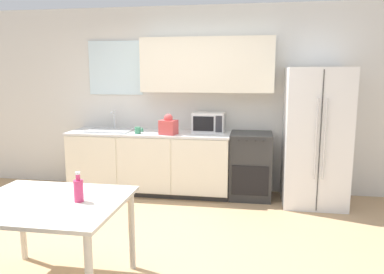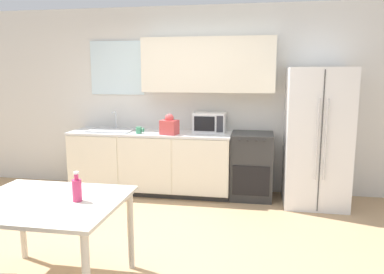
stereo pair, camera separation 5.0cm
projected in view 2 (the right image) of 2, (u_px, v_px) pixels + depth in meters
name	position (u px, v px, depth m)	size (l,w,h in m)	color
ground_plane	(152.00, 244.00, 3.86)	(12.00, 12.00, 0.00)	tan
wall_back	(191.00, 93.00, 5.53)	(12.00, 0.38, 2.70)	silver
kitchen_counter	(151.00, 162.00, 5.48)	(2.35, 0.66, 0.90)	#333333
oven_range	(252.00, 166.00, 5.25)	(0.57, 0.60, 0.92)	#2D2D2D
refrigerator	(316.00, 137.00, 4.94)	(0.80, 0.82, 1.82)	white
kitchen_sink	(112.00, 130.00, 5.52)	(0.65, 0.45, 0.27)	#B7BABC
microwave	(210.00, 122.00, 5.36)	(0.45, 0.33, 0.28)	silver
coffee_mug	(139.00, 130.00, 5.25)	(0.11, 0.08, 0.09)	#3F8C66
grocery_bag_0	(169.00, 126.00, 5.17)	(0.26, 0.23, 0.29)	#D14C4C
dining_table	(46.00, 211.00, 2.95)	(1.19, 0.99, 0.76)	beige
drink_bottle	(77.00, 189.00, 2.91)	(0.07, 0.07, 0.24)	#DB386B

